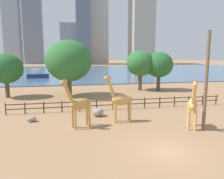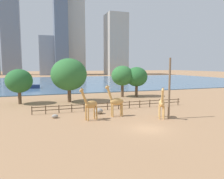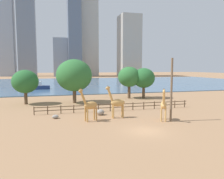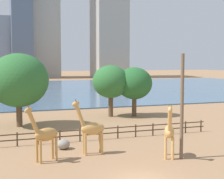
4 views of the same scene
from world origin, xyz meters
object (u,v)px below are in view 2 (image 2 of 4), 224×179
at_px(boulder_by_pole, 99,111).
at_px(tree_left_large, 137,77).
at_px(boulder_near_fence, 55,116).
at_px(boat_sailboat, 30,86).
at_px(giraffe_companion, 116,101).
at_px(giraffe_young, 162,103).
at_px(giraffe_tall, 90,104).
at_px(tree_right_tall, 69,75).
at_px(utility_pole, 169,89).
at_px(tree_center_broad, 19,81).
at_px(tree_left_small, 122,76).

bearing_deg(boulder_by_pole, tree_left_large, 48.55).
bearing_deg(boulder_near_fence, boat_sailboat, 96.29).
relative_size(giraffe_companion, giraffe_young, 1.03).
bearing_deg(boat_sailboat, tree_left_large, -45.03).
bearing_deg(boat_sailboat, giraffe_tall, -76.93).
distance_m(giraffe_tall, tree_right_tall, 16.07).
distance_m(utility_pole, tree_right_tall, 21.64).
bearing_deg(tree_right_tall, tree_center_broad, 175.01).
bearing_deg(utility_pole, boulder_near_fence, 159.69).
height_order(boulder_by_pole, tree_right_tall, tree_right_tall).
bearing_deg(tree_right_tall, utility_pole, -59.08).
bearing_deg(tree_center_broad, tree_left_large, 4.53).
xyz_separation_m(boulder_near_fence, tree_left_small, (16.68, 16.54, 4.69)).
distance_m(giraffe_young, utility_pole, 2.28).
height_order(boulder_by_pole, boat_sailboat, boat_sailboat).
xyz_separation_m(boulder_by_pole, tree_left_small, (10.08, 15.88, 4.53)).
xyz_separation_m(giraffe_companion, utility_pole, (6.43, -3.75, 2.01)).
bearing_deg(utility_pole, boat_sailboat, 112.41).
bearing_deg(boat_sailboat, giraffe_companion, -71.77).
xyz_separation_m(giraffe_young, tree_center_broad, (-19.65, 18.76, 2.29)).
distance_m(giraffe_young, tree_left_large, 21.75).
height_order(tree_left_large, tree_left_small, tree_left_small).
xyz_separation_m(giraffe_tall, boulder_by_pole, (2.12, 3.34, -1.70)).
bearing_deg(boulder_by_pole, tree_left_small, 57.60).
distance_m(utility_pole, boat_sailboat, 51.32).
distance_m(giraffe_companion, tree_center_broad, 21.07).
height_order(tree_right_tall, boat_sailboat, tree_right_tall).
bearing_deg(utility_pole, giraffe_young, 143.42).
relative_size(boulder_near_fence, tree_right_tall, 0.10).
bearing_deg(boulder_near_fence, giraffe_young, -19.27).
distance_m(giraffe_companion, utility_pole, 7.71).
relative_size(giraffe_young, boat_sailboat, 0.79).
distance_m(boulder_by_pole, tree_left_small, 19.34).
bearing_deg(boulder_near_fence, giraffe_companion, -11.76).
height_order(tree_left_large, boat_sailboat, tree_left_large).
xyz_separation_m(giraffe_young, tree_left_large, (5.88, 20.78, 2.56)).
xyz_separation_m(giraffe_companion, tree_left_small, (8.20, 18.31, 2.77)).
bearing_deg(tree_left_large, tree_right_tall, -170.07).
distance_m(boulder_by_pole, tree_right_tall, 13.65).
bearing_deg(giraffe_young, tree_left_large, -167.91).
relative_size(tree_right_tall, tree_left_small, 1.20).
bearing_deg(boulder_near_fence, utility_pole, -20.31).
relative_size(giraffe_tall, tree_center_broad, 0.68).
relative_size(giraffe_young, tree_center_broad, 0.68).
bearing_deg(utility_pole, boulder_by_pole, 143.31).
xyz_separation_m(giraffe_tall, tree_right_tall, (-0.67, 15.68, 3.43)).
bearing_deg(giraffe_companion, boulder_by_pole, -51.79).
distance_m(giraffe_young, tree_center_broad, 27.26).
relative_size(tree_left_small, boat_sailboat, 1.27).
height_order(giraffe_companion, tree_right_tall, tree_right_tall).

